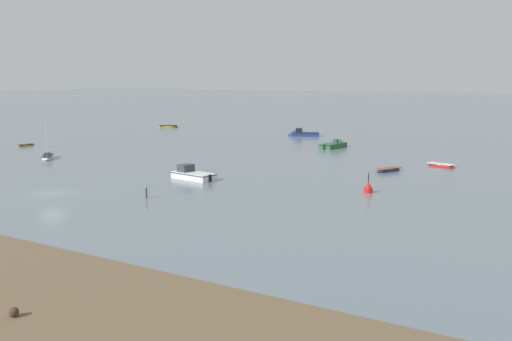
% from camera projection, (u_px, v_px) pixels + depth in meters
% --- Properties ---
extents(ground_plane, '(800.00, 800.00, 0.00)m').
position_uv_depth(ground_plane, '(52.00, 194.00, 64.22)').
color(ground_plane, slate).
extents(tidal_rock_near, '(0.51, 0.51, 0.51)m').
position_uv_depth(tidal_rock_near, '(14.00, 312.00, 31.01)').
color(tidal_rock_near, '#402F1E').
rests_on(tidal_rock_near, mudflat_shore).
extents(motorboat_moored_1, '(6.76, 3.15, 2.48)m').
position_uv_depth(motorboat_moored_1, '(188.00, 175.00, 73.65)').
color(motorboat_moored_1, white).
rests_on(motorboat_moored_1, ground).
extents(rowboat_moored_1, '(4.22, 2.46, 0.63)m').
position_uv_depth(rowboat_moored_1, '(441.00, 166.00, 82.97)').
color(rowboat_moored_1, red).
rests_on(rowboat_moored_1, ground).
extents(sailboat_moored_2, '(4.72, 4.65, 5.67)m').
position_uv_depth(sailboat_moored_2, '(48.00, 157.00, 90.94)').
color(sailboat_moored_2, white).
rests_on(sailboat_moored_2, ground).
extents(motorboat_moored_2, '(2.89, 6.70, 2.23)m').
position_uv_depth(motorboat_moored_2, '(336.00, 146.00, 105.32)').
color(motorboat_moored_2, '#23602D').
rests_on(motorboat_moored_2, ground).
extents(motorboat_moored_3, '(6.60, 5.04, 2.41)m').
position_uv_depth(motorboat_moored_3, '(300.00, 134.00, 124.90)').
color(motorboat_moored_3, navy).
rests_on(motorboat_moored_3, ground).
extents(rowboat_moored_2, '(1.36, 3.16, 0.48)m').
position_uv_depth(rowboat_moored_2, '(26.00, 145.00, 107.13)').
color(rowboat_moored_2, gold).
rests_on(rowboat_moored_2, ground).
extents(rowboat_moored_3, '(4.54, 4.11, 0.72)m').
position_uv_depth(rowboat_moored_3, '(168.00, 127.00, 145.73)').
color(rowboat_moored_3, gold).
rests_on(rowboat_moored_3, ground).
extents(rowboat_moored_5, '(2.78, 4.22, 0.63)m').
position_uv_depth(rowboat_moored_5, '(388.00, 170.00, 79.01)').
color(rowboat_moored_5, navy).
rests_on(rowboat_moored_5, ground).
extents(channel_buoy, '(0.90, 0.90, 2.30)m').
position_uv_depth(channel_buoy, '(368.00, 188.00, 64.62)').
color(channel_buoy, red).
rests_on(channel_buoy, ground).
extents(mooring_post_near, '(0.22, 0.22, 1.33)m').
position_uv_depth(mooring_post_near, '(146.00, 192.00, 61.71)').
color(mooring_post_near, '#453323').
rests_on(mooring_post_near, ground).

